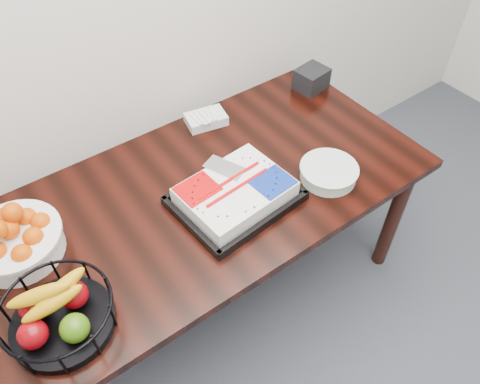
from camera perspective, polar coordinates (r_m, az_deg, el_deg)
table at (r=1.92m, az=-3.95°, el=-1.44°), size 1.80×0.90×0.75m
cake_tray at (r=1.78m, az=-0.58°, el=-0.24°), size 0.48×0.39×0.09m
tangerine_bowl at (r=1.77m, az=-25.89°, el=-4.92°), size 0.32×0.32×0.20m
fruit_basket at (r=1.55m, az=-21.28°, el=-13.62°), size 0.34×0.34×0.18m
plate_stack at (r=1.91m, az=10.74°, el=2.35°), size 0.24×0.24×0.06m
fork_bag at (r=2.15m, az=-4.17°, el=8.92°), size 0.20×0.15×0.05m
napkin_box at (r=2.38m, az=8.70°, el=13.48°), size 0.16×0.14×0.10m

